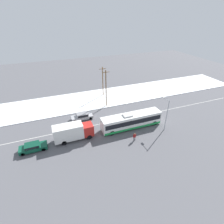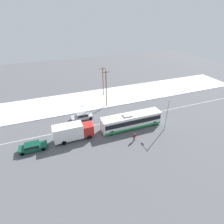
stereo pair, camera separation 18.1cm
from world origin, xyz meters
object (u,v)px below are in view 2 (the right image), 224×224
(parked_car_near_truck, at_px, (33,147))
(pedestrian_at_stop, at_px, (134,136))
(city_bus, at_px, (131,121))
(utility_pole_roadside, at_px, (106,88))
(sedan_car, at_px, (82,116))
(utility_pole_snowlot, at_px, (103,81))
(streetlamp, at_px, (166,111))
(box_truck, at_px, (72,131))

(parked_car_near_truck, relative_size, pedestrian_at_stop, 2.71)
(city_bus, distance_m, utility_pole_roadside, 11.09)
(city_bus, xyz_separation_m, utility_pole_roadside, (-1.69, 10.48, 3.23))
(utility_pole_roadside, bearing_deg, sedan_car, -150.35)
(utility_pole_snowlot, bearing_deg, streetlamp, -72.41)
(pedestrian_at_stop, bearing_deg, box_truck, 157.12)
(streetlamp, bearing_deg, city_bus, 154.38)
(pedestrian_at_stop, distance_m, utility_pole_snowlot, 21.24)
(utility_pole_snowlot, bearing_deg, city_bus, -88.65)
(city_bus, xyz_separation_m, utility_pole_snowlot, (-0.40, 16.86, 2.66))
(box_truck, bearing_deg, utility_pole_roadside, 45.50)
(parked_car_near_truck, xyz_separation_m, utility_pole_roadside, (16.97, 10.75, 4.01))
(box_truck, relative_size, streetlamp, 1.08)
(pedestrian_at_stop, xyz_separation_m, utility_pole_snowlot, (0.97, 20.98, 3.17))
(utility_pole_roadside, bearing_deg, utility_pole_snowlot, 78.56)
(city_bus, height_order, sedan_car, city_bus)
(utility_pole_roadside, bearing_deg, city_bus, -80.85)
(sedan_car, height_order, streetlamp, streetlamp)
(parked_car_near_truck, xyz_separation_m, pedestrian_at_stop, (17.29, -3.84, 0.27))
(sedan_car, bearing_deg, utility_pole_snowlot, -128.64)
(box_truck, bearing_deg, city_bus, -1.23)
(sedan_car, bearing_deg, box_truck, 63.93)
(box_truck, relative_size, pedestrian_at_stop, 4.28)
(city_bus, bearing_deg, sedan_car, 143.18)
(sedan_car, xyz_separation_m, utility_pole_snowlot, (8.28, 10.36, 3.40))
(city_bus, relative_size, sedan_car, 2.68)
(utility_pole_snowlot, bearing_deg, sedan_car, -128.64)
(box_truck, bearing_deg, utility_pole_snowlot, 55.68)
(sedan_car, bearing_deg, utility_pole_roadside, -150.35)
(city_bus, distance_m, streetlamp, 6.99)
(streetlamp, distance_m, utility_pole_roadside, 15.27)
(city_bus, relative_size, pedestrian_at_stop, 7.45)
(parked_car_near_truck, relative_size, utility_pole_snowlot, 0.56)
(parked_car_near_truck, bearing_deg, sedan_car, 34.16)
(sedan_car, height_order, utility_pole_snowlot, utility_pole_snowlot)
(city_bus, relative_size, parked_car_near_truck, 2.75)
(city_bus, xyz_separation_m, box_truck, (-11.73, 0.25, 0.22))
(box_truck, xyz_separation_m, streetlamp, (17.57, -3.05, 2.43))
(box_truck, relative_size, utility_pole_roadside, 0.78)
(city_bus, bearing_deg, box_truck, 178.77)
(streetlamp, bearing_deg, utility_pole_snowlot, 107.59)
(city_bus, height_order, pedestrian_at_stop, city_bus)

